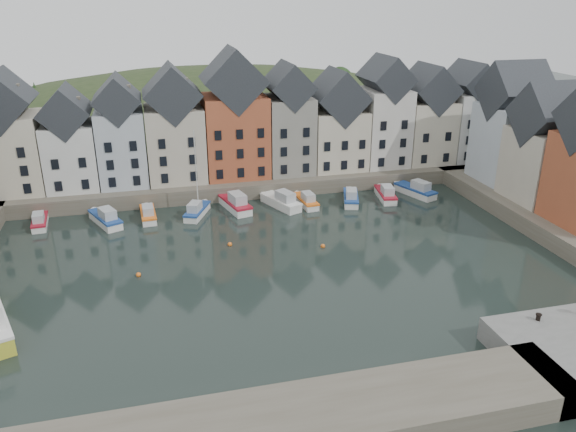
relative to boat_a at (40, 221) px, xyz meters
name	(u,v)px	position (x,y,z in m)	size (l,w,h in m)	color
ground	(281,274)	(25.55, -19.23, -0.62)	(260.00, 260.00, 0.00)	black
far_quay	(234,176)	(25.55, 10.77, 0.38)	(90.00, 16.00, 2.00)	#534D40
right_quay	(574,220)	(62.55, -16.23, 0.38)	(14.00, 54.00, 2.00)	#534D40
hillside	(217,227)	(25.57, 36.77, -18.58)	(153.60, 70.40, 64.00)	#243319
far_terrace	(257,126)	(28.76, 8.77, 8.26)	(72.37, 8.16, 17.78)	beige
right_terrace	(550,146)	(61.55, -11.16, 8.30)	(8.30, 24.25, 16.36)	#ABB5BE
mooring_buoys	(234,254)	(21.55, -13.90, -0.47)	(20.50, 5.50, 0.50)	orange
boat_a	(40,221)	(0.00, 0.00, 0.00)	(2.10, 5.51, 2.07)	silver
boat_b	(106,219)	(7.79, -1.40, 0.12)	(4.45, 6.73, 2.48)	silver
boat_c	(148,214)	(12.83, -0.86, 0.03)	(2.06, 5.76, 2.18)	silver
boat_d	(197,211)	(18.84, -1.31, 0.11)	(4.00, 6.04, 11.11)	silver
boat_e	(235,204)	(23.95, -0.23, 0.19)	(3.78, 7.34, 2.70)	silver
boat_f	(282,202)	(30.04, -0.87, 0.16)	(4.56, 7.06, 2.60)	silver
boat_g	(306,201)	(33.36, -1.05, 0.03)	(2.28, 5.77, 2.16)	silver
boat_h	(351,198)	(39.50, -1.49, 0.07)	(3.65, 6.30, 2.31)	silver
boat_i	(386,194)	(44.62, -1.39, 0.08)	(2.88, 6.32, 2.34)	silver
boat_j	(416,190)	(49.34, -1.01, 0.13)	(4.16, 6.79, 2.49)	silver
mooring_bollard	(538,317)	(42.86, -35.73, 1.69)	(0.48, 0.48, 0.56)	black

